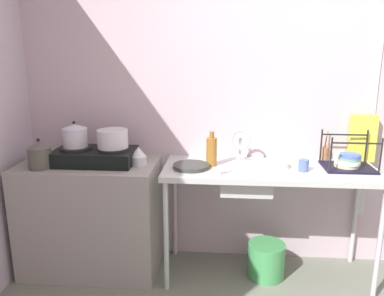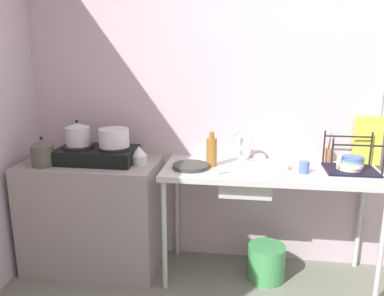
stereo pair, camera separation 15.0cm
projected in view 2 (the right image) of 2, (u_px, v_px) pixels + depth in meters
name	position (u px, v px, depth m)	size (l,w,h in m)	color
wall_back	(318.00, 97.00, 2.89)	(5.32, 0.10, 2.69)	#BCA9B1
wall_metal_strip	(381.00, 80.00, 2.75)	(0.05, 0.01, 2.15)	#B5BBB8
counter_concrete	(94.00, 214.00, 3.02)	(1.03, 0.57, 0.86)	gray
counter_sink	(270.00, 178.00, 2.75)	(1.53, 0.57, 0.86)	#B5BBB8
stove	(97.00, 154.00, 2.89)	(0.59, 0.35, 0.13)	black
pot_on_left_burner	(78.00, 134.00, 2.88)	(0.18, 0.18, 0.20)	silver
pot_on_right_burner	(114.00, 138.00, 2.84)	(0.22, 0.22, 0.13)	silver
pot_beside_stove	(43.00, 153.00, 2.79)	(0.17, 0.17, 0.22)	#4A4A3F
percolator	(139.00, 155.00, 2.83)	(0.12, 0.12, 0.14)	silver
sink_basin	(245.00, 180.00, 2.75)	(0.36, 0.35, 0.16)	#B5BBB8
faucet	(242.00, 142.00, 2.84)	(0.16, 0.09, 0.26)	#B5BBB8
frying_pan	(191.00, 166.00, 2.75)	(0.26, 0.26, 0.03)	#323531
dish_rack	(351.00, 164.00, 2.68)	(0.35, 0.29, 0.26)	black
cup_by_rack	(304.00, 167.00, 2.64)	(0.07, 0.07, 0.08)	#4E69A5
small_bowl_on_drainboard	(282.00, 167.00, 2.73)	(0.11, 0.11, 0.04)	beige
bottle_by_sink	(212.00, 151.00, 2.79)	(0.08, 0.08, 0.25)	#946225
cereal_box	(367.00, 140.00, 2.82)	(0.19, 0.06, 0.36)	#D9D641
utensil_jar	(328.00, 155.00, 2.89)	(0.06, 0.06, 0.23)	#9D6549
bucket_on_floor	(266.00, 262.00, 2.89)	(0.28, 0.28, 0.27)	#429652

